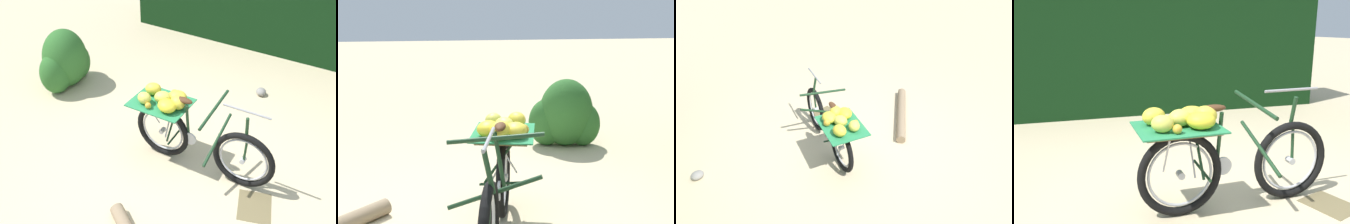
% 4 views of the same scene
% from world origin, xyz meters
% --- Properties ---
extents(bicycle, '(0.92, 1.79, 1.03)m').
position_xyz_m(bicycle, '(0.10, -0.14, 0.52)').
color(bicycle, black).
rests_on(bicycle, ground_plane).
extents(shrub_cluster, '(0.99, 0.68, 0.94)m').
position_xyz_m(shrub_cluster, '(1.49, 2.15, 0.42)').
color(shrub_cluster, '#2D6628').
rests_on(shrub_cluster, ground_plane).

